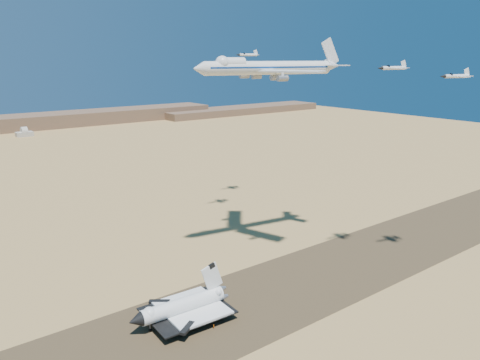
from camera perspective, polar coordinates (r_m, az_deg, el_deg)
ground at (r=182.49m, az=-0.90°, el=-15.53°), size 1200.00×1200.00×0.00m
runway at (r=182.48m, az=-0.90°, el=-15.52°), size 600.00×50.00×0.06m
ridgeline at (r=678.44m, az=-23.78°, el=6.30°), size 960.00×90.00×18.00m
shuttle at (r=175.03m, az=-7.08°, el=-15.14°), size 38.69×24.61×19.06m
carrier_747 at (r=212.94m, az=3.08°, el=13.50°), size 75.41×57.40×18.71m
crew_a at (r=171.45m, az=-3.22°, el=-17.39°), size 0.38×0.58×1.60m
crew_b at (r=176.25m, az=-4.63°, el=-16.44°), size 0.56×0.85×1.64m
crew_c at (r=176.24m, az=-2.74°, el=-16.37°), size 1.14×1.17×1.84m
chase_jet_a at (r=207.81m, az=18.16°, el=12.87°), size 15.98×8.92×4.00m
chase_jet_b at (r=214.38m, az=24.83°, el=11.44°), size 16.23×9.27×4.10m
chase_jet_c at (r=261.07m, az=-0.79°, el=13.66°), size 15.71×8.65×3.92m
chase_jet_d at (r=291.74m, az=0.95°, el=15.03°), size 16.06×8.67×4.00m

